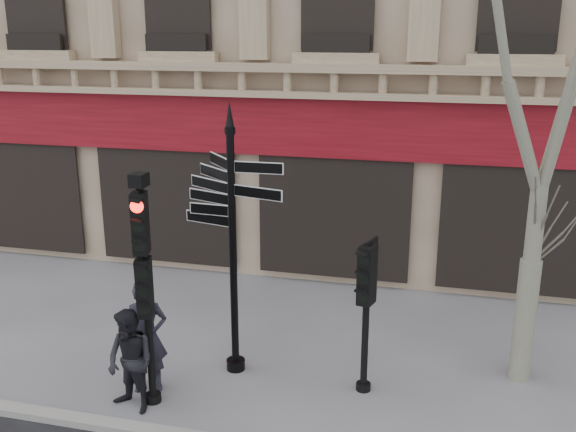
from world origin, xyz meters
name	(u,v)px	position (x,y,z in m)	size (l,w,h in m)	color
ground	(277,398)	(0.00, 0.00, 0.00)	(80.00, 80.00, 0.00)	slate
fingerpost	(232,196)	(-0.92, 0.69, 3.07)	(2.53, 2.53, 4.58)	black
traffic_signal_main	(144,263)	(-1.85, -0.58, 2.31)	(0.46, 0.38, 3.66)	black
traffic_signal_secondary	(367,291)	(1.30, 0.57, 1.73)	(0.48, 0.40, 2.48)	black
plane_tree	(558,24)	(3.77, 1.56, 5.69)	(3.05, 3.05, 8.11)	gray
pedestrian_a	(146,337)	(-2.08, -0.24, 0.92)	(0.67, 0.44, 1.85)	black
pedestrian_b	(130,362)	(-2.05, -0.85, 0.82)	(0.79, 0.62, 1.63)	black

